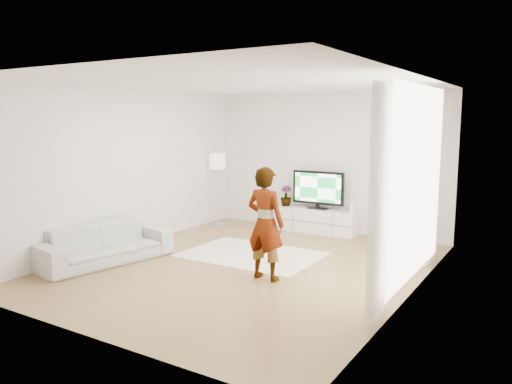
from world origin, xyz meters
The scene contains 17 objects.
floor centered at (0.00, 0.00, 0.00)m, with size 6.00×6.00×0.00m, color #9F7948.
ceiling centered at (0.00, 0.00, 2.80)m, with size 6.00×6.00×0.00m, color white.
wall_left centered at (-2.50, 0.00, 1.40)m, with size 0.02×6.00×2.80m, color silver.
wall_right centered at (2.50, 0.00, 1.40)m, with size 0.02×6.00×2.80m, color silver.
wall_back centered at (0.00, 3.00, 1.40)m, with size 5.00×0.02×2.80m, color silver.
wall_front centered at (0.00, -3.00, 1.40)m, with size 5.00×0.02×2.80m, color silver.
window centered at (2.48, 0.30, 1.45)m, with size 0.01×2.60×2.50m, color white.
curtain_near centered at (2.40, -1.00, 1.35)m, with size 0.04×0.70×2.60m, color white.
curtain_far centered at (2.40, 1.60, 1.35)m, with size 0.04×0.70×2.60m, color white.
media_console centered at (-0.08, 2.76, 0.24)m, with size 1.69×0.48×0.47m.
television centered at (-0.08, 2.79, 0.89)m, with size 1.10×0.22×0.76m.
game_console centered at (0.66, 2.76, 0.58)m, with size 0.08×0.16×0.21m.
potted_plant centered at (-0.80, 2.77, 0.68)m, with size 0.23×0.23×0.42m, color #3F7238.
rug centered at (-0.28, 0.60, 0.01)m, with size 2.22×1.60×0.01m, color white.
player centered at (0.57, -0.39, 0.81)m, with size 0.59×0.38×1.61m, color #334772.
sofa centered at (-2.04, -1.00, 0.31)m, with size 2.12×0.83×0.62m, color silver.
floor_lamp centered at (-2.20, 2.28, 1.31)m, with size 0.34×0.34×1.55m.
Camera 1 is at (4.07, -6.30, 2.26)m, focal length 35.00 mm.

